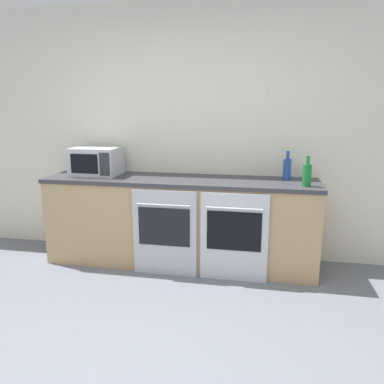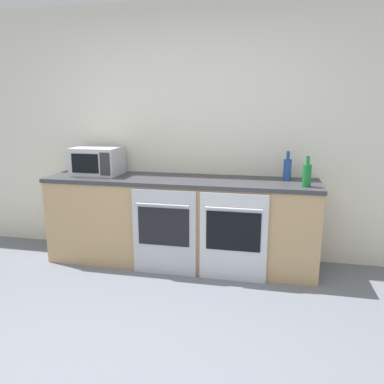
{
  "view_description": "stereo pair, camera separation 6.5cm",
  "coord_description": "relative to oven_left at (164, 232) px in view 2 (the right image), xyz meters",
  "views": [
    {
      "loc": [
        0.8,
        -1.74,
        1.58
      ],
      "look_at": [
        0.12,
        1.81,
        0.75
      ],
      "focal_mm": 35.0,
      "sensor_mm": 36.0,
      "label": 1
    },
    {
      "loc": [
        0.87,
        -1.72,
        1.58
      ],
      "look_at": [
        0.12,
        1.81,
        0.75
      ],
      "focal_mm": 35.0,
      "sensor_mm": 36.0,
      "label": 2
    }
  ],
  "objects": [
    {
      "name": "wall_back",
      "position": [
        0.08,
        0.64,
        0.88
      ],
      "size": [
        10.0,
        0.06,
        2.6
      ],
      "color": "silver",
      "rests_on": "ground_plane"
    },
    {
      "name": "counter_back",
      "position": [
        0.08,
        0.31,
        0.02
      ],
      "size": [
        2.7,
        0.62,
        0.88
      ],
      "color": "tan",
      "rests_on": "ground_plane"
    },
    {
      "name": "oven_left",
      "position": [
        0.0,
        0.0,
        0.0
      ],
      "size": [
        0.61,
        0.06,
        0.83
      ],
      "color": "#B7BABF",
      "rests_on": "ground_plane"
    },
    {
      "name": "oven_right",
      "position": [
        0.65,
        0.0,
        0.0
      ],
      "size": [
        0.61,
        0.06,
        0.83
      ],
      "color": "silver",
      "rests_on": "ground_plane"
    },
    {
      "name": "microwave",
      "position": [
        -0.81,
        0.36,
        0.6
      ],
      "size": [
        0.48,
        0.39,
        0.28
      ],
      "color": "#B7BABF",
      "rests_on": "counter_back"
    },
    {
      "name": "bottle_blue",
      "position": [
        1.11,
        0.45,
        0.57
      ],
      "size": [
        0.08,
        0.08,
        0.28
      ],
      "color": "#234793",
      "rests_on": "counter_back"
    },
    {
      "name": "bottle_green",
      "position": [
        1.27,
        0.17,
        0.57
      ],
      "size": [
        0.08,
        0.08,
        0.27
      ],
      "color": "#19722D",
      "rests_on": "counter_back"
    }
  ]
}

